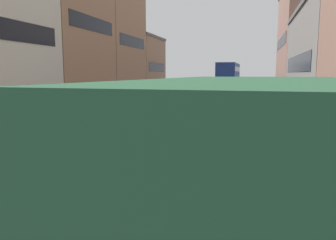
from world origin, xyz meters
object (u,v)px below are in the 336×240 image
Objects in this scene: hatchback_centre_lane_third at (173,134)px; bus_mid_queue_primary at (252,91)px; removalist_box_truck at (256,188)px; sedan_right_lane_behind_truck at (240,154)px; wagon_right_lane_far at (248,128)px; sedan_left_lane_fourth at (145,117)px; pedestrian_near_kerb at (89,115)px; wagon_left_lane_second at (27,164)px; sedan_left_lane_fifth at (164,109)px; sedan_centre_lane_fifth at (204,109)px; bus_far_queue_secondary at (228,79)px; sedan_centre_lane_second at (127,171)px; pedestrian_far_sidewalk at (71,118)px; sedan_left_lane_third at (105,131)px; coupe_centre_lane_fourth at (195,118)px.

bus_mid_queue_primary reaches higher than hatchback_centre_lane_third.
hatchback_centre_lane_third is (-3.67, 10.08, -1.18)m from removalist_box_truck.
wagon_right_lane_far is at bearing 1.00° from sedan_right_lane_behind_truck.
sedan_left_lane_fourth is 0.41× the size of bus_mid_queue_primary.
pedestrian_near_kerb is (-10.02, 1.72, 0.15)m from wagon_right_lane_far.
wagon_left_lane_second is 0.98× the size of sedan_left_lane_fifth.
wagon_left_lane_second is 2.59× the size of pedestrian_near_kerb.
bus_far_queue_secondary is at bearing -1.40° from sedan_centre_lane_fifth.
pedestrian_near_kerb reaches higher than hatchback_centre_lane_third.
sedan_centre_lane_second is at bearing 45.04° from removalist_box_truck.
sedan_centre_lane_fifth is (3.12, 17.47, 0.00)m from wagon_left_lane_second.
pedestrian_far_sidewalk is at bearing 42.13° from removalist_box_truck.
sedan_left_lane_third and sedan_right_lane_behind_truck have the same top height.
bus_far_queue_secondary is 6.35× the size of pedestrian_far_sidewalk.
bus_far_queue_secondary reaches higher than sedan_left_lane_third.
pedestrian_near_kerb is at bearing 3.31° from pedestrian_far_sidewalk.
sedan_left_lane_fifth is (-3.20, -0.31, 0.00)m from sedan_centre_lane_fifth.
bus_far_queue_secondary is at bearing 3.05° from hatchback_centre_lane_third.
coupe_centre_lane_fourth is 1.00× the size of sedan_left_lane_fourth.
coupe_centre_lane_fourth is 9.51m from sedan_right_lane_behind_truck.
sedan_centre_lane_fifth is 0.99× the size of sedan_left_lane_fifth.
sedan_left_lane_fourth is at bearing 150.56° from sedan_centre_lane_fifth.
wagon_right_lane_far is 18.52m from bus_mid_queue_primary.
removalist_box_truck is at bearing -174.20° from bus_far_queue_secondary.
hatchback_centre_lane_third is 3.52m from sedan_left_lane_third.
coupe_centre_lane_fourth is 6.21m from sedan_left_lane_fifth.
bus_mid_queue_primary reaches higher than pedestrian_near_kerb.
removalist_box_truck is 10.79m from hatchback_centre_lane_third.
sedan_centre_lane_fifth is (3.10, 5.68, 0.00)m from sedan_left_lane_fourth.
pedestrian_near_kerb is 1.45m from pedestrian_far_sidewalk.
pedestrian_near_kerb reaches higher than sedan_left_lane_third.
sedan_left_lane_fourth is at bearing 26.48° from removalist_box_truck.
sedan_left_lane_fifth is at bearing 2.41° from sedan_left_lane_third.
wagon_left_lane_second is (-3.36, -0.04, 0.00)m from sedan_centre_lane_second.
sedan_centre_lane_second is (-3.61, 3.95, -1.18)m from removalist_box_truck.
pedestrian_near_kerb is at bearing 59.38° from hatchback_centre_lane_third.
coupe_centre_lane_fourth is at bearing -0.99° from sedan_centre_lane_second.
removalist_box_truck is 44.43m from bus_far_queue_secondary.
pedestrian_near_kerb reaches higher than sedan_centre_lane_fifth.
hatchback_centre_lane_third is at bearing -178.96° from bus_far_queue_secondary.
sedan_left_lane_fourth is at bearing 91.34° from coupe_centre_lane_fourth.
coupe_centre_lane_fourth and sedan_right_lane_behind_truck have the same top height.
bus_mid_queue_primary is 13.46m from bus_far_queue_secondary.
sedan_right_lane_behind_truck is (6.57, -14.16, 0.00)m from sedan_left_lane_fifth.
sedan_left_lane_third is 1.01× the size of sedan_left_lane_fourth.
coupe_centre_lane_fourth and wagon_right_lane_far have the same top height.
sedan_left_lane_fifth is at bearing 21.11° from removalist_box_truck.
bus_far_queue_secondary reaches higher than hatchback_centre_lane_third.
bus_mid_queue_primary is 6.39× the size of pedestrian_far_sidewalk.
removalist_box_truck is at bearing -173.16° from sedan_right_lane_behind_truck.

